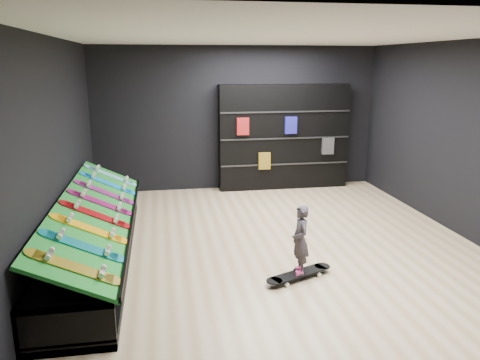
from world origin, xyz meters
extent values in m
cube|color=tan|center=(0.00, 0.00, 0.00)|extent=(6.00, 7.00, 0.01)
cube|color=white|center=(0.00, 0.00, 3.00)|extent=(6.00, 7.00, 0.01)
cube|color=black|center=(0.00, 3.50, 1.50)|extent=(6.00, 0.02, 3.00)
cube|color=black|center=(0.00, -3.50, 1.50)|extent=(6.00, 0.02, 3.00)
cube|color=black|center=(-3.00, 0.00, 1.50)|extent=(0.02, 7.00, 3.00)
cube|color=black|center=(3.00, 0.00, 1.50)|extent=(0.02, 7.00, 3.00)
cube|color=#0F641A|center=(-2.50, 0.00, 0.71)|extent=(0.92, 4.50, 0.46)
cube|color=black|center=(0.98, 3.32, 1.11)|extent=(2.77, 0.32, 2.22)
imported|color=black|center=(0.04, -1.07, 0.35)|extent=(0.14, 0.20, 0.53)
camera|label=1|loc=(-1.62, -6.28, 2.66)|focal=35.00mm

